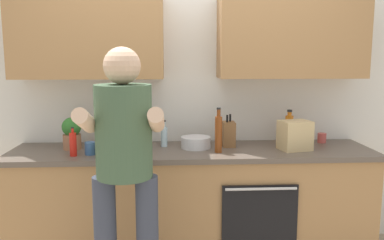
{
  "coord_description": "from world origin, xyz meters",
  "views": [
    {
      "loc": [
        -0.17,
        -3.1,
        1.62
      ],
      "look_at": [
        -0.01,
        -0.1,
        1.15
      ],
      "focal_mm": 37.91,
      "sensor_mm": 36.0,
      "label": 1
    }
  ],
  "objects_px": {
    "cup_ceramic": "(322,138)",
    "knife_block": "(228,134)",
    "mixing_bowl": "(196,142)",
    "bottle_syrup": "(99,131)",
    "bottle_vinegar": "(218,133)",
    "bottle_juice": "(289,129)",
    "bottle_water": "(164,136)",
    "bottle_soy": "(134,131)",
    "grocery_bag_bread": "(295,135)",
    "cup_stoneware": "(103,144)",
    "cup_tea": "(90,148)",
    "bottle_oil": "(106,144)",
    "potted_herb": "(72,133)",
    "person_standing": "(124,161)",
    "bottle_hotsauce": "(73,144)"
  },
  "relations": [
    {
      "from": "bottle_water",
      "to": "knife_block",
      "type": "xyz_separation_m",
      "value": [
        0.52,
        -0.02,
        0.01
      ]
    },
    {
      "from": "bottle_soy",
      "to": "bottle_hotsauce",
      "type": "distance_m",
      "value": 0.47
    },
    {
      "from": "cup_stoneware",
      "to": "grocery_bag_bread",
      "type": "bearing_deg",
      "value": -3.45
    },
    {
      "from": "bottle_oil",
      "to": "cup_tea",
      "type": "bearing_deg",
      "value": 156.21
    },
    {
      "from": "bottle_syrup",
      "to": "knife_block",
      "type": "relative_size",
      "value": 1.07
    },
    {
      "from": "bottle_juice",
      "to": "bottle_water",
      "type": "bearing_deg",
      "value": -177.45
    },
    {
      "from": "bottle_vinegar",
      "to": "cup_ceramic",
      "type": "height_order",
      "value": "bottle_vinegar"
    },
    {
      "from": "bottle_syrup",
      "to": "bottle_oil",
      "type": "relative_size",
      "value": 1.24
    },
    {
      "from": "bottle_syrup",
      "to": "cup_stoneware",
      "type": "distance_m",
      "value": 0.17
    },
    {
      "from": "bottle_soy",
      "to": "potted_herb",
      "type": "bearing_deg",
      "value": 175.96
    },
    {
      "from": "bottle_syrup",
      "to": "bottle_juice",
      "type": "distance_m",
      "value": 1.57
    },
    {
      "from": "bottle_soy",
      "to": "bottle_juice",
      "type": "xyz_separation_m",
      "value": [
        1.28,
        0.14,
        -0.02
      ]
    },
    {
      "from": "bottle_vinegar",
      "to": "bottle_juice",
      "type": "bearing_deg",
      "value": 23.81
    },
    {
      "from": "bottle_water",
      "to": "knife_block",
      "type": "height_order",
      "value": "knife_block"
    },
    {
      "from": "person_standing",
      "to": "bottle_oil",
      "type": "distance_m",
      "value": 0.56
    },
    {
      "from": "person_standing",
      "to": "mixing_bowl",
      "type": "height_order",
      "value": "person_standing"
    },
    {
      "from": "cup_stoneware",
      "to": "bottle_vinegar",
      "type": "bearing_deg",
      "value": -9.28
    },
    {
      "from": "cup_ceramic",
      "to": "potted_herb",
      "type": "relative_size",
      "value": 0.32
    },
    {
      "from": "person_standing",
      "to": "knife_block",
      "type": "distance_m",
      "value": 1.1
    },
    {
      "from": "bottle_soy",
      "to": "mixing_bowl",
      "type": "height_order",
      "value": "bottle_soy"
    },
    {
      "from": "knife_block",
      "to": "cup_tea",
      "type": "bearing_deg",
      "value": -168.17
    },
    {
      "from": "mixing_bowl",
      "to": "bottle_hotsauce",
      "type": "bearing_deg",
      "value": -166.69
    },
    {
      "from": "bottle_water",
      "to": "bottle_juice",
      "type": "bearing_deg",
      "value": 2.55
    },
    {
      "from": "bottle_syrup",
      "to": "cup_tea",
      "type": "distance_m",
      "value": 0.31
    },
    {
      "from": "bottle_oil",
      "to": "cup_stoneware",
      "type": "relative_size",
      "value": 2.45
    },
    {
      "from": "bottle_soy",
      "to": "potted_herb",
      "type": "relative_size",
      "value": 1.37
    },
    {
      "from": "cup_stoneware",
      "to": "person_standing",
      "type": "bearing_deg",
      "value": -71.51
    },
    {
      "from": "cup_stoneware",
      "to": "mixing_bowl",
      "type": "bearing_deg",
      "value": 1.09
    },
    {
      "from": "bottle_oil",
      "to": "cup_ceramic",
      "type": "relative_size",
      "value": 2.79
    },
    {
      "from": "cup_stoneware",
      "to": "cup_ceramic",
      "type": "relative_size",
      "value": 1.14
    },
    {
      "from": "bottle_hotsauce",
      "to": "bottle_water",
      "type": "bearing_deg",
      "value": 23.42
    },
    {
      "from": "bottle_hotsauce",
      "to": "cup_ceramic",
      "type": "xyz_separation_m",
      "value": [
        1.99,
        0.36,
        -0.05
      ]
    },
    {
      "from": "mixing_bowl",
      "to": "bottle_syrup",
      "type": "bearing_deg",
      "value": 170.72
    },
    {
      "from": "bottle_juice",
      "to": "bottle_hotsauce",
      "type": "bearing_deg",
      "value": -168.94
    },
    {
      "from": "grocery_bag_bread",
      "to": "cup_stoneware",
      "type": "bearing_deg",
      "value": 176.55
    },
    {
      "from": "bottle_soy",
      "to": "bottle_hotsauce",
      "type": "xyz_separation_m",
      "value": [
        -0.42,
        -0.19,
        -0.06
      ]
    },
    {
      "from": "bottle_soy",
      "to": "cup_tea",
      "type": "distance_m",
      "value": 0.36
    },
    {
      "from": "bottle_oil",
      "to": "potted_herb",
      "type": "bearing_deg",
      "value": 141.32
    },
    {
      "from": "cup_ceramic",
      "to": "cup_tea",
      "type": "bearing_deg",
      "value": -170.31
    },
    {
      "from": "cup_stoneware",
      "to": "cup_tea",
      "type": "relative_size",
      "value": 0.97
    },
    {
      "from": "bottle_syrup",
      "to": "grocery_bag_bread",
      "type": "bearing_deg",
      "value": -8.52
    },
    {
      "from": "cup_tea",
      "to": "cup_ceramic",
      "type": "bearing_deg",
      "value": 9.69
    },
    {
      "from": "bottle_soy",
      "to": "grocery_bag_bread",
      "type": "bearing_deg",
      "value": -3.56
    },
    {
      "from": "bottle_juice",
      "to": "bottle_oil",
      "type": "bearing_deg",
      "value": -166.68
    },
    {
      "from": "bottle_soy",
      "to": "bottle_oil",
      "type": "relative_size",
      "value": 1.55
    },
    {
      "from": "cup_ceramic",
      "to": "grocery_bag_bread",
      "type": "distance_m",
      "value": 0.41
    },
    {
      "from": "cup_ceramic",
      "to": "knife_block",
      "type": "relative_size",
      "value": 0.31
    },
    {
      "from": "cup_ceramic",
      "to": "grocery_bag_bread",
      "type": "bearing_deg",
      "value": -141.51
    },
    {
      "from": "grocery_bag_bread",
      "to": "bottle_vinegar",
      "type": "bearing_deg",
      "value": -174.77
    },
    {
      "from": "bottle_juice",
      "to": "knife_block",
      "type": "bearing_deg",
      "value": -172.4
    }
  ]
}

